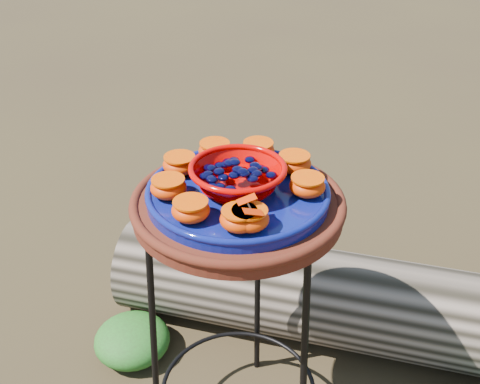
% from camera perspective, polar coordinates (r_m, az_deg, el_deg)
% --- Properties ---
extents(plant_stand, '(0.44, 0.44, 0.70)m').
position_cam_1_polar(plant_stand, '(1.52, -0.18, -13.16)').
color(plant_stand, black).
rests_on(plant_stand, ground).
extents(terracotta_saucer, '(0.45, 0.45, 0.04)m').
position_cam_1_polar(terracotta_saucer, '(1.29, -0.21, -1.39)').
color(terracotta_saucer, '#402311').
rests_on(terracotta_saucer, plant_stand).
extents(cobalt_plate, '(0.39, 0.39, 0.03)m').
position_cam_1_polar(cobalt_plate, '(1.27, -0.21, -0.21)').
color(cobalt_plate, '#041059').
rests_on(cobalt_plate, terracotta_saucer).
extents(red_bowl, '(0.19, 0.19, 0.05)m').
position_cam_1_polar(red_bowl, '(1.25, -0.21, 1.34)').
color(red_bowl, '#C90200').
rests_on(red_bowl, cobalt_plate).
extents(glass_gems, '(0.15, 0.15, 0.03)m').
position_cam_1_polar(glass_gems, '(1.23, -0.21, 2.93)').
color(glass_gems, black).
rests_on(glass_gems, red_bowl).
extents(orange_half_0, '(0.07, 0.07, 0.04)m').
position_cam_1_polar(orange_half_0, '(1.13, 0.92, -2.56)').
color(orange_half_0, red).
rests_on(orange_half_0, cobalt_plate).
extents(orange_half_1, '(0.07, 0.07, 0.04)m').
position_cam_1_polar(orange_half_1, '(1.24, 6.40, 0.58)').
color(orange_half_1, red).
rests_on(orange_half_1, cobalt_plate).
extents(orange_half_2, '(0.07, 0.07, 0.04)m').
position_cam_1_polar(orange_half_2, '(1.32, 5.16, 2.73)').
color(orange_half_2, red).
rests_on(orange_half_2, cobalt_plate).
extents(orange_half_3, '(0.07, 0.07, 0.04)m').
position_cam_1_polar(orange_half_3, '(1.37, 1.74, 3.98)').
color(orange_half_3, red).
rests_on(orange_half_3, cobalt_plate).
extents(orange_half_4, '(0.07, 0.07, 0.04)m').
position_cam_1_polar(orange_half_4, '(1.37, -2.40, 3.93)').
color(orange_half_4, red).
rests_on(orange_half_4, cobalt_plate).
extents(orange_half_5, '(0.07, 0.07, 0.04)m').
position_cam_1_polar(orange_half_5, '(1.32, -5.73, 2.60)').
color(orange_half_5, red).
rests_on(orange_half_5, cobalt_plate).
extents(orange_half_6, '(0.07, 0.07, 0.04)m').
position_cam_1_polar(orange_half_6, '(1.24, -6.79, 0.42)').
color(orange_half_6, red).
rests_on(orange_half_6, cobalt_plate).
extents(orange_half_7, '(0.07, 0.07, 0.04)m').
position_cam_1_polar(orange_half_7, '(1.16, -4.69, -1.73)').
color(orange_half_7, red).
rests_on(orange_half_7, cobalt_plate).
extents(orange_half_8, '(0.07, 0.07, 0.04)m').
position_cam_1_polar(orange_half_8, '(1.13, -0.06, -2.61)').
color(orange_half_8, red).
rests_on(orange_half_8, cobalt_plate).
extents(butterfly, '(0.09, 0.08, 0.01)m').
position_cam_1_polar(butterfly, '(1.12, 0.93, -1.38)').
color(butterfly, red).
rests_on(butterfly, orange_half_0).
extents(driftwood_log, '(1.61, 0.45, 0.30)m').
position_cam_1_polar(driftwood_log, '(1.93, 12.26, -10.41)').
color(driftwood_log, black).
rests_on(driftwood_log, ground).
extents(foliage_left, '(0.23, 0.23, 0.12)m').
position_cam_1_polar(foliage_left, '(1.94, -10.20, -13.53)').
color(foliage_left, '#234418').
rests_on(foliage_left, ground).
extents(foliage_back, '(0.27, 0.27, 0.14)m').
position_cam_1_polar(foliage_back, '(2.23, -1.10, -5.67)').
color(foliage_back, '#234418').
rests_on(foliage_back, ground).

